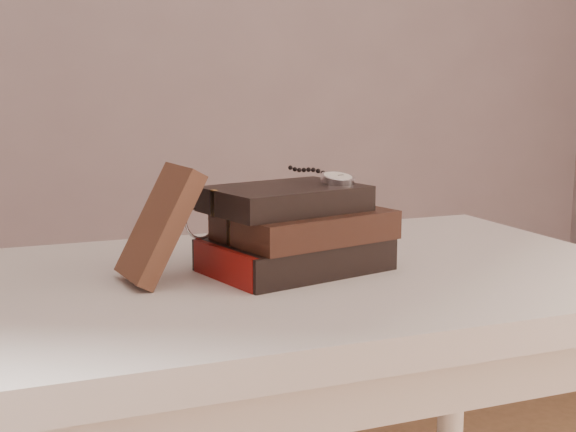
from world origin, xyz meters
name	(u,v)px	position (x,y,z in m)	size (l,w,h in m)	color
table	(280,338)	(0.00, 0.35, 0.66)	(1.00, 0.60, 0.75)	beige
book_stack	(296,231)	(0.02, 0.35, 0.80)	(0.26, 0.21, 0.12)	black
journal	(160,224)	(-0.16, 0.36, 0.82)	(0.02, 0.10, 0.16)	#3E2218
pocket_watch	(335,178)	(0.09, 0.36, 0.87)	(0.06, 0.15, 0.02)	silver
eyeglasses	(213,221)	(-0.07, 0.41, 0.82)	(0.12, 0.13, 0.05)	silver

